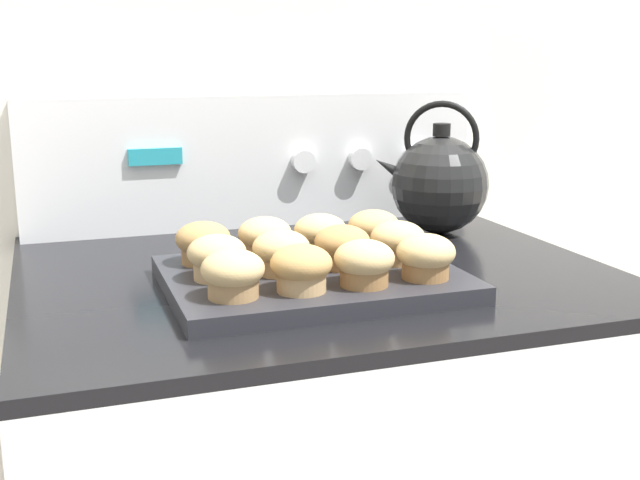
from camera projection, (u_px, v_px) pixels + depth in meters
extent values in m
cube|color=silver|center=(247.00, 60.00, 1.35)|extent=(8.00, 0.05, 2.40)
cube|color=black|center=(313.00, 273.00, 1.10)|extent=(0.78, 0.64, 0.02)
cube|color=white|center=(257.00, 160.00, 1.34)|extent=(0.76, 0.05, 0.22)
cube|color=teal|center=(155.00, 157.00, 1.25)|extent=(0.08, 0.01, 0.03)
cylinder|color=white|center=(303.00, 161.00, 1.33)|extent=(0.04, 0.02, 0.04)
cylinder|color=white|center=(360.00, 159.00, 1.36)|extent=(0.04, 0.02, 0.04)
cylinder|color=white|center=(414.00, 156.00, 1.39)|extent=(0.04, 0.02, 0.04)
cube|color=#28282D|center=(311.00, 279.00, 1.00)|extent=(0.36, 0.28, 0.02)
cylinder|color=#A37A4C|center=(233.00, 286.00, 0.88)|extent=(0.06, 0.06, 0.03)
ellipsoid|color=tan|center=(233.00, 269.00, 0.88)|extent=(0.07, 0.07, 0.04)
cylinder|color=tan|center=(301.00, 280.00, 0.91)|extent=(0.06, 0.06, 0.03)
ellipsoid|color=tan|center=(301.00, 263.00, 0.90)|extent=(0.07, 0.07, 0.04)
cylinder|color=olive|center=(364.00, 275.00, 0.93)|extent=(0.06, 0.06, 0.03)
ellipsoid|color=tan|center=(364.00, 258.00, 0.92)|extent=(0.07, 0.07, 0.04)
cylinder|color=olive|center=(425.00, 268.00, 0.96)|extent=(0.06, 0.06, 0.03)
ellipsoid|color=tan|center=(426.00, 252.00, 0.95)|extent=(0.07, 0.07, 0.04)
cylinder|color=tan|center=(217.00, 269.00, 0.95)|extent=(0.06, 0.06, 0.03)
ellipsoid|color=tan|center=(217.00, 252.00, 0.95)|extent=(0.07, 0.07, 0.04)
cylinder|color=tan|center=(281.00, 264.00, 0.98)|extent=(0.06, 0.06, 0.03)
ellipsoid|color=tan|center=(281.00, 248.00, 0.97)|extent=(0.07, 0.07, 0.04)
cylinder|color=olive|center=(342.00, 258.00, 1.01)|extent=(0.06, 0.06, 0.03)
ellipsoid|color=#B2844C|center=(342.00, 242.00, 1.00)|extent=(0.07, 0.07, 0.04)
cylinder|color=tan|center=(398.00, 253.00, 1.03)|extent=(0.06, 0.06, 0.03)
ellipsoid|color=tan|center=(398.00, 238.00, 1.03)|extent=(0.07, 0.07, 0.04)
cylinder|color=olive|center=(204.00, 254.00, 1.03)|extent=(0.06, 0.06, 0.03)
ellipsoid|color=#B2844C|center=(203.00, 238.00, 1.02)|extent=(0.07, 0.07, 0.04)
cylinder|color=tan|center=(265.00, 248.00, 1.06)|extent=(0.06, 0.06, 0.03)
ellipsoid|color=tan|center=(265.00, 233.00, 1.05)|extent=(0.07, 0.07, 0.04)
cylinder|color=tan|center=(320.00, 244.00, 1.07)|extent=(0.06, 0.06, 0.03)
ellipsoid|color=tan|center=(320.00, 230.00, 1.07)|extent=(0.07, 0.07, 0.04)
cylinder|color=#A37A4C|center=(374.00, 240.00, 1.10)|extent=(0.06, 0.06, 0.03)
ellipsoid|color=tan|center=(374.00, 225.00, 1.10)|extent=(0.07, 0.07, 0.04)
sphere|color=black|center=(440.00, 185.00, 1.29)|extent=(0.16, 0.16, 0.16)
cylinder|color=black|center=(442.00, 130.00, 1.27)|extent=(0.03, 0.03, 0.02)
cone|color=black|center=(396.00, 171.00, 1.30)|extent=(0.09, 0.07, 0.07)
torus|color=black|center=(441.00, 139.00, 1.27)|extent=(0.11, 0.07, 0.12)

